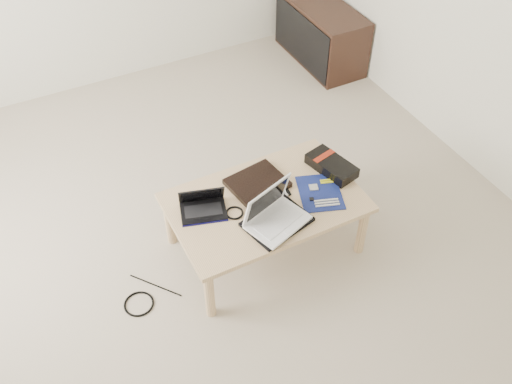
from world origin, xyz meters
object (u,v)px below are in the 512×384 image
netbook (203,206)px  white_laptop (274,214)px  media_cabinet (320,33)px  gpu_box (332,166)px  coffee_table (265,207)px

netbook → white_laptop: bearing=-40.7°
media_cabinet → netbook: netbook is taller
netbook → white_laptop: white_laptop is taller
media_cabinet → netbook: bearing=-138.2°
white_laptop → gpu_box: (0.52, 0.22, -0.03)m
media_cabinet → white_laptop: 2.39m
coffee_table → media_cabinet: bearing=49.7°
coffee_table → gpu_box: bearing=5.9°
netbook → white_laptop: size_ratio=0.78×
coffee_table → media_cabinet: (1.44, 1.70, -0.10)m
coffee_table → media_cabinet: size_ratio=1.22×
coffee_table → gpu_box: 0.49m
media_cabinet → white_laptop: size_ratio=2.36×
netbook → white_laptop: (0.31, -0.27, 0.03)m
coffee_table → netbook: bearing=164.8°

